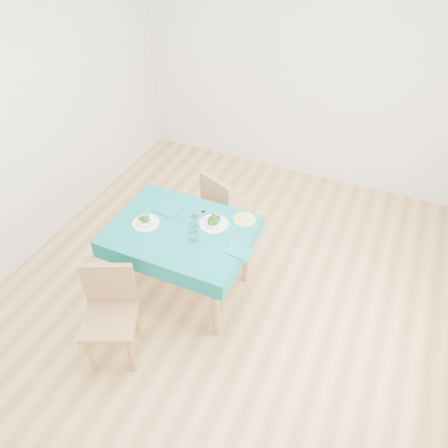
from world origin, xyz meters
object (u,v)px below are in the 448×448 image
at_px(table, 183,261).
at_px(side_plate, 245,219).
at_px(chair_near, 108,315).
at_px(bowl_near, 146,220).
at_px(chair_far, 229,202).
at_px(bowl_far, 214,221).

height_order(table, side_plate, side_plate).
relative_size(chair_near, bowl_near, 4.28).
bearing_deg(chair_far, bowl_near, 88.63).
relative_size(bowl_near, side_plate, 1.22).
bearing_deg(bowl_near, chair_far, 66.00).
distance_m(chair_near, chair_far, 1.66).
height_order(bowl_near, bowl_far, bowl_far).
xyz_separation_m(chair_near, bowl_near, (-0.11, 0.77, 0.30)).
bearing_deg(table, side_plate, 35.98).
distance_m(chair_far, side_plate, 0.66).
relative_size(chair_far, bowl_far, 3.99).
height_order(chair_near, bowl_near, chair_near).
bearing_deg(bowl_near, bowl_far, 23.10).
distance_m(bowl_far, side_plate, 0.27).
bearing_deg(side_plate, table, -144.02).
bearing_deg(chair_near, bowl_far, 42.69).
height_order(chair_near, side_plate, chair_near).
relative_size(table, chair_near, 1.17).
relative_size(table, bowl_far, 4.62).
bearing_deg(chair_far, side_plate, 148.80).
bearing_deg(table, chair_near, -102.55).
bearing_deg(bowl_far, side_plate, 36.75).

